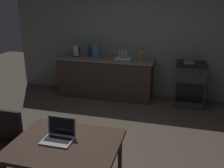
{
  "coord_description": "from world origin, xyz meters",
  "views": [
    {
      "loc": [
        0.91,
        -3.03,
        2.17
      ],
      "look_at": [
        -0.08,
        0.69,
        0.84
      ],
      "focal_mm": 40.24,
      "sensor_mm": 36.0,
      "label": 1
    }
  ],
  "objects": [
    {
      "name": "dining_table",
      "position": [
        -0.14,
        -0.97,
        0.66
      ],
      "size": [
        1.11,
        0.89,
        0.74
      ],
      "color": "#332319",
      "rests_on": "ground_plane"
    },
    {
      "name": "bottle_b",
      "position": [
        -1.03,
        2.27,
        1.03
      ],
      "size": [
        0.07,
        0.07,
        0.27
      ],
      "color": "#2D2D33",
      "rests_on": "kitchen_counter"
    },
    {
      "name": "kitchen_counter",
      "position": [
        -0.63,
        2.19,
        0.45
      ],
      "size": [
        2.16,
        0.64,
        0.9
      ],
      "color": "#382D23",
      "rests_on": "ground_plane"
    },
    {
      "name": "ground_plane",
      "position": [
        0.0,
        0.0,
        0.0
      ],
      "size": [
        12.0,
        12.0,
        0.0
      ],
      "primitive_type": "plane",
      "color": "#473D33"
    },
    {
      "name": "back_wall",
      "position": [
        0.3,
        2.54,
        1.33
      ],
      "size": [
        6.4,
        0.1,
        2.66
      ],
      "primitive_type": "cube",
      "color": "slate",
      "rests_on": "ground_plane"
    },
    {
      "name": "chair",
      "position": [
        -0.99,
        -0.86,
        0.53
      ],
      "size": [
        0.4,
        0.4,
        0.91
      ],
      "rotation": [
        0.0,
        0.0,
        0.25
      ],
      "color": "black",
      "rests_on": "ground_plane"
    },
    {
      "name": "dish_rack",
      "position": [
        -0.22,
        2.19,
        0.95
      ],
      "size": [
        0.34,
        0.26,
        0.21
      ],
      "color": "silver",
      "rests_on": "kitchen_counter"
    },
    {
      "name": "frying_pan",
      "position": [
        1.16,
        2.16,
        0.92
      ],
      "size": [
        0.24,
        0.41,
        0.05
      ],
      "color": "gray",
      "rests_on": "stove_oven"
    },
    {
      "name": "laptop",
      "position": [
        -0.23,
        -0.93,
        0.79
      ],
      "size": [
        0.32,
        0.25,
        0.23
      ],
      "rotation": [
        0.0,
        0.0,
        0.19
      ],
      "color": "#99999E",
      "rests_on": "dining_table"
    },
    {
      "name": "stove_oven",
      "position": [
        1.2,
        2.19,
        0.45
      ],
      "size": [
        0.6,
        0.62,
        0.9
      ],
      "color": "#2D2D30",
      "rests_on": "ground_plane"
    },
    {
      "name": "electric_kettle",
      "position": [
        -1.32,
        2.19,
        1.02
      ],
      "size": [
        0.17,
        0.15,
        0.25
      ],
      "color": "black",
      "rests_on": "kitchen_counter"
    },
    {
      "name": "bottle",
      "position": [
        0.18,
        2.14,
        1.03
      ],
      "size": [
        0.08,
        0.08,
        0.28
      ],
      "color": "#8C601E",
      "rests_on": "kitchen_counter"
    },
    {
      "name": "cereal_box",
      "position": [
        -0.86,
        2.21,
        1.04
      ],
      "size": [
        0.13,
        0.05,
        0.28
      ],
      "color": "#3372B2",
      "rests_on": "kitchen_counter"
    }
  ]
}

